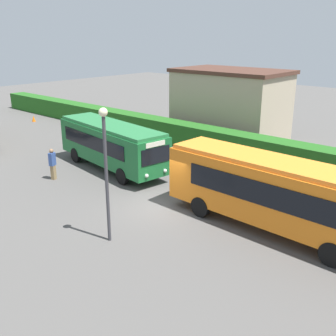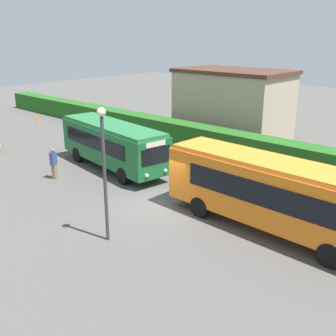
{
  "view_description": "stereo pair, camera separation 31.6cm",
  "coord_description": "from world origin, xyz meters",
  "px_view_note": "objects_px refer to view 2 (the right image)",
  "views": [
    {
      "loc": [
        12.75,
        -13.91,
        8.44
      ],
      "look_at": [
        -0.89,
        1.39,
        1.56
      ],
      "focal_mm": 42.9,
      "sensor_mm": 36.0,
      "label": 1
    },
    {
      "loc": [
        12.99,
        -13.69,
        8.44
      ],
      "look_at": [
        -0.89,
        1.39,
        1.56
      ],
      "focal_mm": 42.9,
      "sensor_mm": 36.0,
      "label": 2
    }
  ],
  "objects_px": {
    "traffic_cone": "(37,118)",
    "lamppost": "(104,161)",
    "bus_orange": "(272,191)",
    "bus_green": "(113,143)",
    "person_center": "(54,163)",
    "person_right": "(250,184)"
  },
  "relations": [
    {
      "from": "bus_orange",
      "to": "lamppost",
      "type": "bearing_deg",
      "value": 51.16
    },
    {
      "from": "bus_orange",
      "to": "person_center",
      "type": "xyz_separation_m",
      "value": [
        -13.06,
        -2.78,
        -0.86
      ]
    },
    {
      "from": "bus_green",
      "to": "lamppost",
      "type": "distance_m",
      "value": 9.87
    },
    {
      "from": "bus_green",
      "to": "traffic_cone",
      "type": "height_order",
      "value": "bus_green"
    },
    {
      "from": "bus_green",
      "to": "person_center",
      "type": "distance_m",
      "value": 3.95
    },
    {
      "from": "bus_orange",
      "to": "person_right",
      "type": "height_order",
      "value": "bus_orange"
    },
    {
      "from": "bus_orange",
      "to": "traffic_cone",
      "type": "height_order",
      "value": "bus_orange"
    },
    {
      "from": "bus_orange",
      "to": "lamppost",
      "type": "height_order",
      "value": "lamppost"
    },
    {
      "from": "bus_green",
      "to": "person_center",
      "type": "relative_size",
      "value": 4.9
    },
    {
      "from": "lamppost",
      "to": "bus_green",
      "type": "bearing_deg",
      "value": 138.49
    },
    {
      "from": "lamppost",
      "to": "traffic_cone",
      "type": "bearing_deg",
      "value": 155.98
    },
    {
      "from": "traffic_cone",
      "to": "lamppost",
      "type": "height_order",
      "value": "lamppost"
    },
    {
      "from": "bus_green",
      "to": "bus_orange",
      "type": "xyz_separation_m",
      "value": [
        11.95,
        -0.94,
        0.16
      ]
    },
    {
      "from": "bus_green",
      "to": "person_right",
      "type": "bearing_deg",
      "value": 16.0
    },
    {
      "from": "bus_green",
      "to": "bus_orange",
      "type": "height_order",
      "value": "bus_orange"
    },
    {
      "from": "bus_green",
      "to": "person_right",
      "type": "height_order",
      "value": "bus_green"
    },
    {
      "from": "bus_green",
      "to": "traffic_cone",
      "type": "xyz_separation_m",
      "value": [
        -17.3,
        4.52,
        -1.44
      ]
    },
    {
      "from": "person_right",
      "to": "lamppost",
      "type": "distance_m",
      "value": 8.5
    },
    {
      "from": "bus_orange",
      "to": "person_center",
      "type": "bearing_deg",
      "value": 13.7
    },
    {
      "from": "bus_green",
      "to": "traffic_cone",
      "type": "bearing_deg",
      "value": 173.18
    },
    {
      "from": "person_center",
      "to": "person_right",
      "type": "distance_m",
      "value": 11.72
    },
    {
      "from": "person_right",
      "to": "bus_green",
      "type": "bearing_deg",
      "value": 87.51
    }
  ]
}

